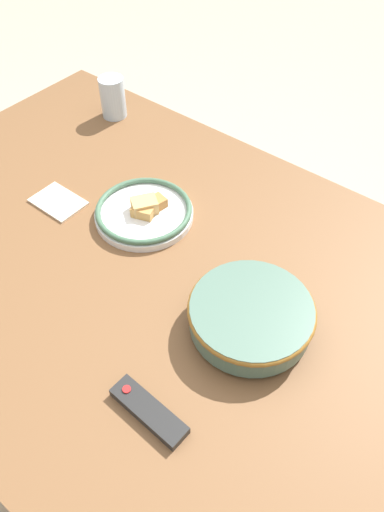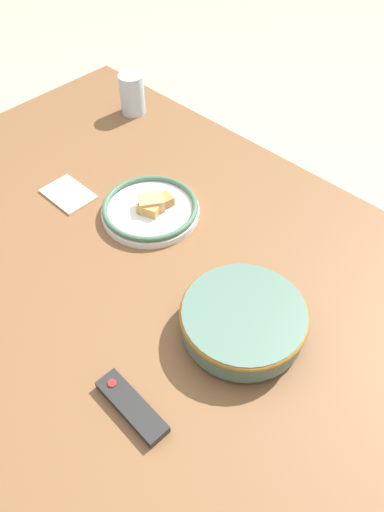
{
  "view_description": "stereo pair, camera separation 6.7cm",
  "coord_description": "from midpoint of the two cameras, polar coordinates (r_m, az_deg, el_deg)",
  "views": [
    {
      "loc": [
        -0.58,
        0.53,
        1.6
      ],
      "look_at": [
        -0.11,
        -0.06,
        0.78
      ],
      "focal_mm": 35.0,
      "sensor_mm": 36.0,
      "label": 1
    },
    {
      "loc": [
        -0.63,
        0.48,
        1.6
      ],
      "look_at": [
        -0.11,
        -0.06,
        0.78
      ],
      "focal_mm": 35.0,
      "sensor_mm": 36.0,
      "label": 2
    }
  ],
  "objects": [
    {
      "name": "noodle_bowl",
      "position": [
        1.01,
        4.92,
        -6.77
      ],
      "size": [
        0.26,
        0.26,
        0.07
      ],
      "color": "#4C6B5B",
      "rests_on": "dining_table"
    },
    {
      "name": "food_plate",
      "position": [
        1.25,
        -7.01,
        5.02
      ],
      "size": [
        0.25,
        0.25,
        0.05
      ],
      "color": "white",
      "rests_on": "dining_table"
    },
    {
      "name": "drinking_glass",
      "position": [
        1.61,
        -10.28,
        17.39
      ],
      "size": [
        0.08,
        0.08,
        0.12
      ],
      "color": "silver",
      "rests_on": "dining_table"
    },
    {
      "name": "dining_table",
      "position": [
        1.22,
        -7.4,
        -2.45
      ],
      "size": [
        1.53,
        1.06,
        0.74
      ],
      "color": "brown",
      "rests_on": "ground_plane"
    },
    {
      "name": "tv_remote",
      "position": [
        0.95,
        -7.1,
        -17.25
      ],
      "size": [
        0.16,
        0.05,
        0.02
      ],
      "rotation": [
        0.0,
        0.0,
        4.67
      ],
      "color": "black",
      "rests_on": "dining_table"
    },
    {
      "name": "folded_napkin",
      "position": [
        1.35,
        -16.45,
        5.91
      ],
      "size": [
        0.13,
        0.09,
        0.01
      ],
      "color": "beige",
      "rests_on": "dining_table"
    },
    {
      "name": "ground_plane",
      "position": [
        1.79,
        -5.25,
        -16.32
      ],
      "size": [
        8.0,
        8.0,
        0.0
      ],
      "primitive_type": "plane",
      "color": "#B7A88E"
    }
  ]
}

